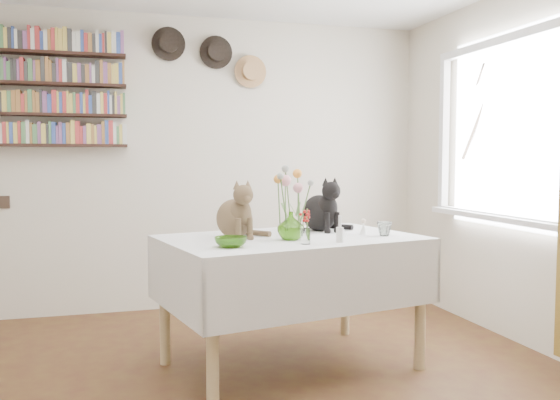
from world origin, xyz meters
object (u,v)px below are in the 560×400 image
object	(u,v)px
flower_vase	(291,226)
bookshelf_unit	(61,89)
dining_table	(291,269)
tabby_cat	(234,208)
black_cat	(319,203)

from	to	relation	value
flower_vase	bookshelf_unit	bearing A→B (deg)	128.99
dining_table	bookshelf_unit	bearing A→B (deg)	132.19
tabby_cat	black_cat	distance (m)	0.64
dining_table	black_cat	distance (m)	0.53
tabby_cat	black_cat	xyz separation A→B (m)	(0.62, 0.18, 0.00)
dining_table	tabby_cat	distance (m)	0.52
bookshelf_unit	flower_vase	bearing A→B (deg)	-51.01
black_cat	bookshelf_unit	size ratio (longest dim) A/B	0.36
tabby_cat	black_cat	bearing A→B (deg)	3.59
bookshelf_unit	tabby_cat	bearing A→B (deg)	-54.07
black_cat	flower_vase	world-z (taller)	black_cat
dining_table	bookshelf_unit	size ratio (longest dim) A/B	1.69
flower_vase	bookshelf_unit	size ratio (longest dim) A/B	0.17
dining_table	tabby_cat	world-z (taller)	tabby_cat
dining_table	flower_vase	distance (m)	0.32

